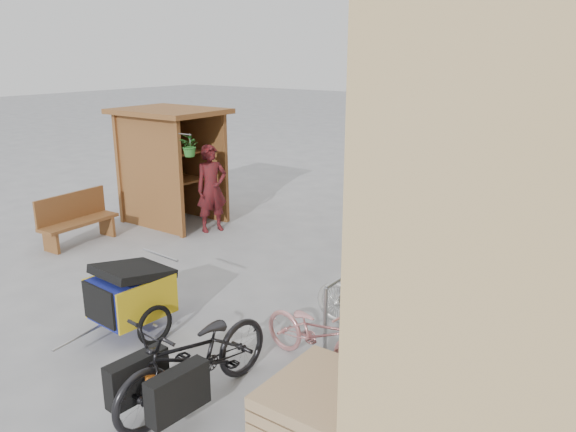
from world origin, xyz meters
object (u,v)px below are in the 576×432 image
Objects in this scene: bike_5 at (437,235)px; bike_6 at (454,228)px; bike_0 at (318,333)px; person_kiosk at (212,189)px; bike_1 at (369,299)px; bench at (76,218)px; bike_2 at (402,270)px; cargo_bike at (194,359)px; kiosk at (167,150)px; bike_4 at (422,243)px; shopping_carts at (532,197)px; bike_7 at (466,220)px; child_trailer at (131,293)px; bike_3 at (414,267)px; pallet_stack at (323,403)px.

bike_6 is at bearing -8.97° from bike_5.
bike_6 is at bearing 6.61° from bike_0.
person_kiosk is 5.46m from bike_0.
bike_1 is 3.46m from bike_6.
bench is 1.00× the size of bike_0.
person_kiosk is at bearing 77.27° from bike_2.
cargo_bike is at bearing 158.78° from bike_1.
kiosk reaches higher than bike_4.
cargo_bike is at bearing -98.02° from shopping_carts.
bench is 6.14m from bike_0.
bike_7 reaches higher than bike_0.
kiosk is at bearing 95.11° from bike_6.
shopping_carts is at bearing -32.23° from bike_7.
shopping_carts is 8.85m from cargo_bike.
cargo_bike is at bearing -16.06° from child_trailer.
bench is at bearing 101.76° from bike_3.
child_trailer is 0.96× the size of bike_5.
bike_4 is at bearing 89.19° from cargo_bike.
person_kiosk is (-5.11, 3.92, 0.67)m from pallet_stack.
bike_2 is at bearing 101.26° from pallet_stack.
pallet_stack is 1.08m from bike_0.
kiosk reaches higher than bike_3.
bench is 9.25m from shopping_carts.
shopping_carts reaches higher than bike_1.
bike_1 is at bearing 40.19° from child_trailer.
bike_0 is at bearing 175.62° from bike_3.
bench is (-0.40, -2.01, -1.06)m from kiosk.
bike_0 is at bearing 70.40° from cargo_bike.
pallet_stack is 0.68× the size of person_kiosk.
cargo_bike is at bearing -26.56° from bench.
bike_0 is at bearing -100.02° from person_kiosk.
bike_2 is 1.09× the size of bike_3.
cargo_bike is at bearing 170.22° from bike_5.
bike_4 is (-0.15, 1.08, 0.08)m from bike_2.
cargo_bike is 1.16× the size of person_kiosk.
bike_3 is (5.77, -0.53, -1.11)m from kiosk.
child_trailer is (3.28, -3.74, -1.01)m from kiosk.
pallet_stack is (6.28, -3.87, -1.34)m from kiosk.
bike_1 is (4.59, -1.98, -0.43)m from person_kiosk.
bike_7 reaches higher than cargo_bike.
kiosk reaches higher than child_trailer.
bench is 4.06m from child_trailer.
kiosk is 7.50m from pallet_stack.
person_kiosk is 4.72m from bike_6.
bike_5 reaches higher than shopping_carts.
bike_7 is at bearing 88.84° from cargo_bike.
bike_5 is (-0.09, 3.86, 0.12)m from bike_0.
shopping_carts reaches higher than bike_3.
pallet_stack is 0.68× the size of bike_5.
bike_5 is (-0.71, 4.72, 0.32)m from pallet_stack.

